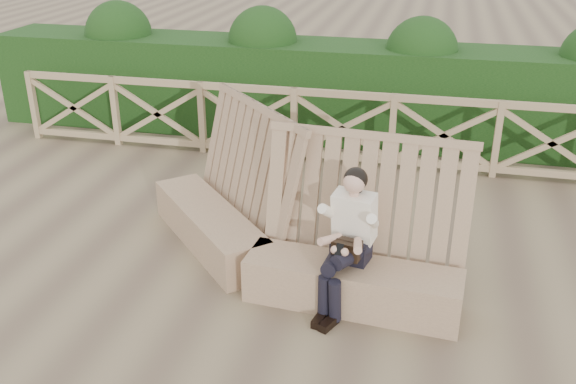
# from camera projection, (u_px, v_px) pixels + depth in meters

# --- Properties ---
(ground) EXTENTS (60.00, 60.00, 0.00)m
(ground) POSITION_uv_depth(u_px,v_px,m) (286.00, 291.00, 6.37)
(ground) COLOR brown
(ground) RESTS_ON ground
(bench) EXTENTS (3.64, 2.24, 1.57)m
(bench) POSITION_uv_depth(u_px,v_px,m) (280.00, 236.00, 6.61)
(bench) COLOR #84664B
(bench) RESTS_ON ground
(woman) EXTENTS (0.50, 0.85, 1.36)m
(woman) POSITION_uv_depth(u_px,v_px,m) (348.00, 236.00, 5.90)
(woman) COLOR black
(woman) RESTS_ON ground
(guardrail) EXTENTS (10.10, 0.09, 1.10)m
(guardrail) POSITION_uv_depth(u_px,v_px,m) (342.00, 128.00, 9.24)
(guardrail) COLOR #9C7C5A
(guardrail) RESTS_ON ground
(hedge) EXTENTS (12.00, 1.20, 1.50)m
(hedge) POSITION_uv_depth(u_px,v_px,m) (354.00, 92.00, 10.23)
(hedge) COLOR black
(hedge) RESTS_ON ground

